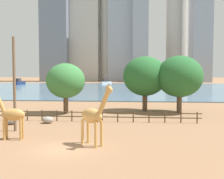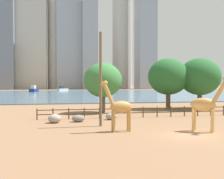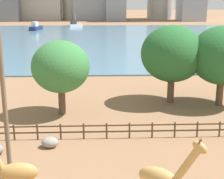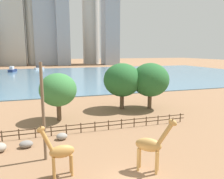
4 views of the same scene
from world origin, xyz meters
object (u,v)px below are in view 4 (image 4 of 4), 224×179
(boulder_near_fence, at_px, (26,144))
(giraffe_tall, at_px, (60,152))
(tree_left_large, at_px, (122,80))
(boat_barge, at_px, (39,68))
(tree_center_broad, at_px, (150,80))
(utility_pole, at_px, (43,113))
(boulder_small, at_px, (62,136))
(boat_tug, at_px, (12,70))
(tree_right_tall, at_px, (58,90))
(giraffe_companion, at_px, (151,145))

(boulder_near_fence, bearing_deg, giraffe_tall, -64.63)
(tree_left_large, distance_m, boat_barge, 92.86)
(tree_center_broad, bearing_deg, tree_left_large, 166.36)
(boulder_near_fence, height_order, tree_center_broad, tree_center_broad)
(utility_pole, distance_m, tree_left_large, 20.26)
(giraffe_tall, height_order, boulder_near_fence, giraffe_tall)
(boulder_small, xyz_separation_m, boat_tug, (-16.75, 91.21, 0.75))
(boulder_small, distance_m, boat_tug, 92.74)
(tree_left_large, distance_m, boat_tug, 85.18)
(tree_center_broad, xyz_separation_m, tree_right_tall, (-16.06, -2.17, -0.59))
(boulder_near_fence, relative_size, tree_center_broad, 0.17)
(giraffe_companion, bearing_deg, tree_right_tall, 149.48)
(boulder_small, height_order, boat_tug, boat_tug)
(boulder_small, bearing_deg, tree_center_broad, 30.89)
(boat_tug, bearing_deg, tree_left_large, -147.83)
(boat_tug, bearing_deg, giraffe_tall, -157.90)
(giraffe_tall, relative_size, tree_left_large, 0.57)
(boat_tug, xyz_separation_m, boat_barge, (12.13, 11.07, -0.15))
(tree_center_broad, distance_m, tree_right_tall, 16.21)
(boulder_small, distance_m, tree_right_tall, 8.66)
(tree_left_large, xyz_separation_m, boat_tug, (-28.12, 80.31, -4.09))
(boulder_small, height_order, tree_center_broad, tree_center_broad)
(giraffe_companion, relative_size, boulder_small, 3.94)
(giraffe_tall, xyz_separation_m, boulder_small, (0.68, 7.79, -1.79))
(tree_left_large, bearing_deg, giraffe_companion, -102.89)
(giraffe_tall, bearing_deg, giraffe_companion, 164.72)
(utility_pole, bearing_deg, tree_left_large, 49.24)
(tree_right_tall, relative_size, boat_tug, 1.07)
(giraffe_companion, bearing_deg, tree_left_large, 115.24)
(boulder_near_fence, height_order, boulder_small, boulder_small)
(boulder_near_fence, xyz_separation_m, tree_left_large, (15.22, 12.00, 4.84))
(boulder_near_fence, bearing_deg, boat_tug, 97.96)
(boulder_near_fence, height_order, boat_barge, boat_barge)
(utility_pole, distance_m, boat_tug, 96.87)
(tree_center_broad, height_order, boat_tug, tree_center_broad)
(boulder_small, bearing_deg, tree_left_large, 43.80)
(giraffe_tall, xyz_separation_m, boat_barge, (-3.95, 110.07, -1.20))
(utility_pole, relative_size, boat_barge, 1.74)
(giraffe_tall, height_order, boat_tug, giraffe_tall)
(boulder_small, relative_size, tree_right_tall, 0.18)
(utility_pole, relative_size, boulder_near_fence, 6.51)
(tree_right_tall, bearing_deg, utility_pole, -99.67)
(tree_left_large, bearing_deg, boat_barge, 99.93)
(tree_right_tall, distance_m, boat_barge, 94.92)
(giraffe_companion, bearing_deg, utility_pole, -171.07)
(boulder_small, bearing_deg, tree_right_tall, 88.59)
(giraffe_tall, xyz_separation_m, tree_center_broad, (16.92, 17.51, 3.03))
(boat_tug, bearing_deg, boat_barge, -34.74)
(tree_center_broad, height_order, boat_barge, tree_center_broad)
(boat_barge, bearing_deg, tree_left_large, -114.42)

